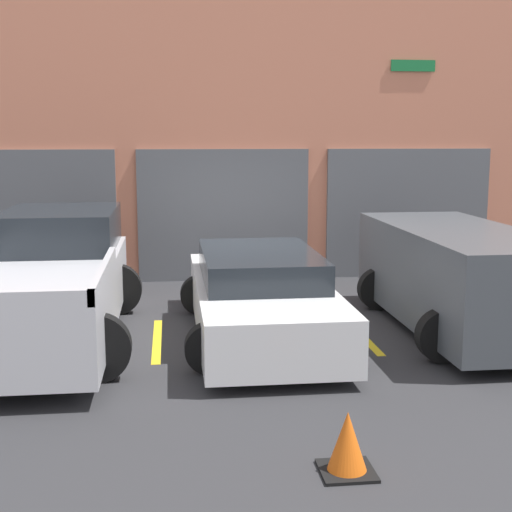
{
  "coord_description": "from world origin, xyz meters",
  "views": [
    {
      "loc": [
        -1.25,
        -11.08,
        2.86
      ],
      "look_at": [
        0.0,
        -0.73,
        1.1
      ],
      "focal_mm": 50.0,
      "sensor_mm": 36.0,
      "label": 1
    }
  ],
  "objects": [
    {
      "name": "parking_stripe_centre",
      "position": [
        1.47,
        -1.23,
        0.0
      ],
      "size": [
        0.12,
        2.2,
        0.01
      ],
      "primitive_type": "cube",
      "color": "gold",
      "rests_on": "ground"
    },
    {
      "name": "ground_plane",
      "position": [
        0.0,
        0.0,
        0.0
      ],
      "size": [
        28.0,
        28.0,
        0.0
      ],
      "primitive_type": "plane",
      "color": "#2D2D30"
    },
    {
      "name": "pickup_truck",
      "position": [
        -2.95,
        -0.95,
        0.82
      ],
      "size": [
        2.43,
        5.25,
        1.73
      ],
      "color": "silver",
      "rests_on": "ground"
    },
    {
      "name": "sedan_side",
      "position": [
        2.95,
        -1.23,
        0.83
      ],
      "size": [
        2.24,
        4.57,
        1.53
      ],
      "color": "#474C51",
      "rests_on": "ground"
    },
    {
      "name": "parking_stripe_left",
      "position": [
        -1.47,
        -1.23,
        0.0
      ],
      "size": [
        0.12,
        2.2,
        0.01
      ],
      "primitive_type": "cube",
      "color": "gold",
      "rests_on": "ground"
    },
    {
      "name": "sedan_white",
      "position": [
        0.0,
        -1.21,
        0.6
      ],
      "size": [
        2.24,
        4.79,
        1.24
      ],
      "color": "white",
      "rests_on": "ground"
    },
    {
      "name": "shophouse_building",
      "position": [
        -0.01,
        3.28,
        2.86
      ],
      "size": [
        13.04,
        0.68,
        5.86
      ],
      "color": "#D17A5B",
      "rests_on": "ground"
    },
    {
      "name": "traffic_cone",
      "position": [
        0.21,
        -5.48,
        0.25
      ],
      "size": [
        0.47,
        0.47,
        0.55
      ],
      "color": "black",
      "rests_on": "ground"
    }
  ]
}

